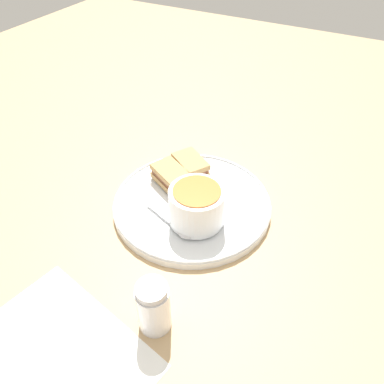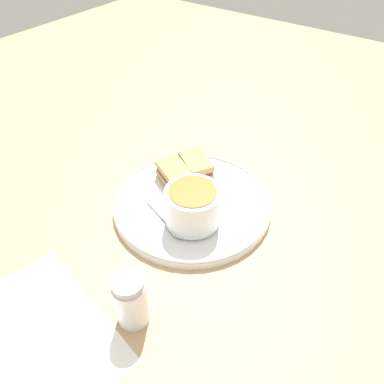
{
  "view_description": "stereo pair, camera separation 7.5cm",
  "coord_description": "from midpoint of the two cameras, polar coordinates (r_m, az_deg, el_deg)",
  "views": [
    {
      "loc": [
        -0.49,
        -0.26,
        0.54
      ],
      "look_at": [
        0.0,
        0.0,
        0.04
      ],
      "focal_mm": 35.0,
      "sensor_mm": 36.0,
      "label": 1
    },
    {
      "loc": [
        -0.45,
        -0.33,
        0.54
      ],
      "look_at": [
        0.0,
        0.0,
        0.04
      ],
      "focal_mm": 35.0,
      "sensor_mm": 36.0,
      "label": 2
    }
  ],
  "objects": [
    {
      "name": "salt_shaker",
      "position": [
        0.58,
        -9.73,
        -17.07
      ],
      "size": [
        0.05,
        0.05,
        0.1
      ],
      "color": "silver",
      "rests_on": "ground_plane"
    },
    {
      "name": "plate",
      "position": [
        0.77,
        -2.78,
        -1.83
      ],
      "size": [
        0.32,
        0.32,
        0.02
      ],
      "color": "white",
      "rests_on": "ground_plane"
    },
    {
      "name": "sandwich_half_far",
      "position": [
        0.8,
        -6.01,
        2.41
      ],
      "size": [
        0.08,
        0.1,
        0.04
      ],
      "rotation": [
        0.0,
        0.0,
        1.1
      ],
      "color": "tan",
      "rests_on": "plate"
    },
    {
      "name": "soup_bowl",
      "position": [
        0.7,
        -2.36,
        -2.19
      ],
      "size": [
        0.1,
        0.1,
        0.07
      ],
      "color": "white",
      "rests_on": "plate"
    },
    {
      "name": "ground_plane",
      "position": [
        0.78,
        -2.76,
        -2.37
      ],
      "size": [
        2.4,
        2.4,
        0.0
      ],
      "primitive_type": "plane",
      "color": "tan"
    },
    {
      "name": "sandwich_half_near",
      "position": [
        0.82,
        -2.86,
        3.94
      ],
      "size": [
        0.09,
        0.1,
        0.04
      ],
      "rotation": [
        0.0,
        0.0,
        1.02
      ],
      "color": "tan",
      "rests_on": "plate"
    },
    {
      "name": "menu_sheet",
      "position": [
        0.64,
        -23.15,
        -22.07
      ],
      "size": [
        0.24,
        0.31,
        0.0
      ],
      "rotation": [
        0.0,
        0.0,
        -0.2
      ],
      "color": "white",
      "rests_on": "ground_plane"
    },
    {
      "name": "spoon",
      "position": [
        0.7,
        -4.81,
        -5.93
      ],
      "size": [
        0.05,
        0.13,
        0.01
      ],
      "rotation": [
        0.0,
        0.0,
        4.39
      ],
      "color": "silver",
      "rests_on": "plate"
    }
  ]
}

